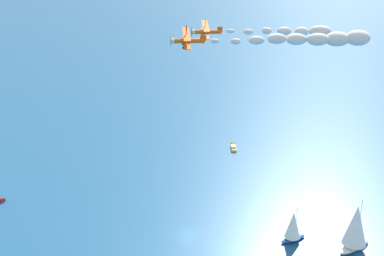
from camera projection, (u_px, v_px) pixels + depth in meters
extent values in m
plane|color=#1E517A|center=(187.00, 234.00, 120.27)|extent=(2000.00, 2000.00, 0.00)
ellipsoid|color=white|center=(354.00, 246.00, 114.50)|extent=(6.73, 9.93, 1.36)
cylinder|color=#B2B2B7|center=(360.00, 221.00, 112.62)|extent=(0.14, 0.14, 11.19)
cone|color=white|center=(356.00, 225.00, 112.14)|extent=(7.16, 7.16, 9.51)
cube|color=gold|center=(234.00, 148.00, 166.00)|extent=(3.56, 5.04, 0.78)
cone|color=gold|center=(233.00, 145.00, 168.76)|extent=(1.94, 1.81, 1.55)
cube|color=silver|center=(234.00, 147.00, 165.41)|extent=(1.87, 2.08, 0.58)
ellipsoid|color=#23478C|center=(293.00, 239.00, 117.53)|extent=(5.40, 6.46, 0.93)
cylinder|color=#B2B2B7|center=(296.00, 222.00, 116.18)|extent=(0.14, 0.14, 7.63)
cone|color=white|center=(293.00, 225.00, 115.97)|extent=(5.09, 5.09, 6.48)
cone|color=#B21E1E|center=(2.00, 201.00, 134.18)|extent=(1.26, 1.53, 1.47)
cylinder|color=orange|center=(188.00, 41.00, 96.57)|extent=(6.06, 4.11, 1.04)
cylinder|color=white|center=(173.00, 41.00, 96.40)|extent=(1.10, 1.31, 1.16)
cylinder|color=#4C4C51|center=(170.00, 41.00, 96.38)|extent=(1.37, 2.32, 2.65)
cube|color=orange|center=(186.00, 42.00, 96.69)|extent=(4.69, 6.81, 1.32)
cube|color=orange|center=(186.00, 34.00, 95.86)|extent=(4.69, 6.81, 1.32)
cylinder|color=white|center=(187.00, 43.00, 94.12)|extent=(0.27, 0.37, 1.61)
cylinder|color=white|center=(187.00, 40.00, 95.51)|extent=(0.27, 0.37, 1.61)
cylinder|color=white|center=(186.00, 37.00, 97.04)|extent=(0.27, 0.37, 1.61)
cylinder|color=white|center=(186.00, 33.00, 98.43)|extent=(0.27, 0.37, 1.61)
cube|color=orange|center=(203.00, 38.00, 96.45)|extent=(1.10, 0.81, 1.20)
cube|color=orange|center=(203.00, 41.00, 96.74)|extent=(2.02, 2.60, 0.50)
cylinder|color=black|center=(184.00, 48.00, 96.27)|extent=(0.63, 0.49, 0.61)
cylinder|color=black|center=(184.00, 44.00, 97.81)|extent=(0.63, 0.49, 0.61)
cylinder|color=#262628|center=(186.00, 32.00, 95.62)|extent=(0.18, 0.24, 0.90)
cylinder|color=red|center=(186.00, 32.00, 95.54)|extent=(0.24, 0.29, 0.79)
cylinder|color=red|center=(186.00, 32.00, 95.71)|extent=(0.24, 0.29, 0.79)
cube|color=red|center=(186.00, 29.00, 95.29)|extent=(0.38, 0.47, 0.57)
sphere|color=#9E7051|center=(186.00, 27.00, 95.09)|extent=(0.21, 0.21, 0.21)
cylinder|color=red|center=(187.00, 27.00, 94.82)|extent=(0.22, 0.29, 0.58)
cylinder|color=red|center=(186.00, 26.00, 95.30)|extent=(0.30, 0.43, 0.50)
ellipsoid|color=silver|center=(215.00, 41.00, 97.33)|extent=(2.00, 1.86, 1.08)
ellipsoid|color=silver|center=(236.00, 41.00, 97.10)|extent=(2.47, 2.32, 1.38)
ellipsoid|color=silver|center=(256.00, 40.00, 97.00)|extent=(3.68, 3.36, 1.90)
ellipsoid|color=silver|center=(277.00, 39.00, 97.23)|extent=(4.56, 4.16, 2.35)
ellipsoid|color=silver|center=(297.00, 39.00, 98.03)|extent=(4.95, 4.55, 2.60)
ellipsoid|color=silver|center=(318.00, 39.00, 97.55)|extent=(5.36, 4.91, 2.81)
ellipsoid|color=silver|center=(337.00, 39.00, 98.29)|extent=(6.15, 5.68, 3.29)
ellipsoid|color=silver|center=(358.00, 38.00, 98.10)|extent=(6.12, 5.81, 3.51)
cylinder|color=orange|center=(207.00, 32.00, 109.95)|extent=(6.06, 4.11, 1.04)
cylinder|color=white|center=(193.00, 32.00, 109.78)|extent=(1.10, 1.31, 1.16)
cylinder|color=#4C4C51|center=(191.00, 32.00, 109.76)|extent=(1.37, 2.32, 2.65)
cube|color=orange|center=(205.00, 33.00, 110.07)|extent=(4.69, 6.81, 1.32)
cube|color=orange|center=(205.00, 26.00, 109.24)|extent=(4.69, 6.81, 1.32)
cylinder|color=white|center=(206.00, 34.00, 107.50)|extent=(0.27, 0.37, 1.61)
cylinder|color=white|center=(206.00, 31.00, 108.89)|extent=(0.27, 0.37, 1.61)
cylinder|color=white|center=(205.00, 28.00, 110.43)|extent=(0.27, 0.37, 1.61)
cylinder|color=white|center=(204.00, 26.00, 111.81)|extent=(0.27, 0.37, 1.61)
cube|color=orange|center=(220.00, 29.00, 109.84)|extent=(1.10, 0.81, 1.20)
cube|color=orange|center=(220.00, 32.00, 110.12)|extent=(2.02, 2.60, 0.50)
cylinder|color=black|center=(203.00, 38.00, 109.65)|extent=(0.63, 0.49, 0.61)
cylinder|color=black|center=(203.00, 35.00, 111.19)|extent=(0.63, 0.49, 0.61)
cylinder|color=#262628|center=(205.00, 24.00, 109.01)|extent=(0.18, 0.24, 0.90)
cylinder|color=white|center=(206.00, 24.00, 108.92)|extent=(0.24, 0.29, 0.79)
cylinder|color=white|center=(205.00, 24.00, 109.09)|extent=(0.24, 0.29, 0.79)
cube|color=white|center=(206.00, 21.00, 108.67)|extent=(0.38, 0.47, 0.57)
sphere|color=#9E7051|center=(206.00, 19.00, 108.47)|extent=(0.21, 0.21, 0.21)
cylinder|color=white|center=(206.00, 19.00, 108.20)|extent=(0.22, 0.29, 0.58)
cylinder|color=white|center=(205.00, 19.00, 108.68)|extent=(0.30, 0.43, 0.50)
ellipsoid|color=silver|center=(230.00, 31.00, 110.43)|extent=(2.14, 1.94, 1.08)
ellipsoid|color=silver|center=(248.00, 32.00, 110.79)|extent=(2.70, 2.48, 1.43)
ellipsoid|color=silver|center=(267.00, 31.00, 110.56)|extent=(2.82, 2.76, 1.74)
ellipsoid|color=silver|center=(284.00, 31.00, 111.24)|extent=(3.94, 3.67, 2.15)
ellipsoid|color=silver|center=(302.00, 32.00, 111.63)|extent=(4.00, 3.90, 2.46)
ellipsoid|color=silver|center=(320.00, 31.00, 111.38)|extent=(5.95, 5.39, 3.02)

